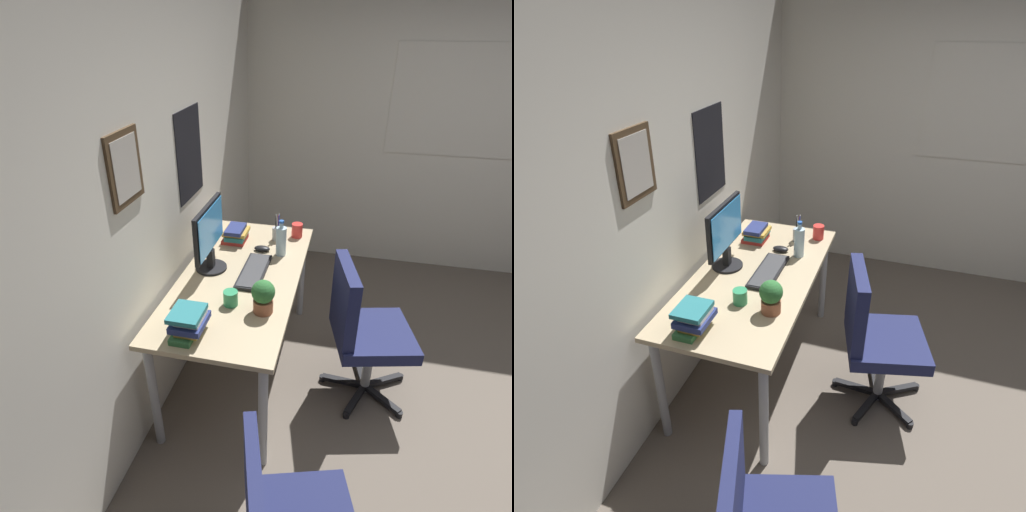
# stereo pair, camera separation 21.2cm
# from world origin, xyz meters

# --- Properties ---
(wall_back) EXTENTS (4.40, 0.10, 2.60)m
(wall_back) POSITION_xyz_m (0.00, 2.15, 1.30)
(wall_back) COLOR silver
(wall_back) RESTS_ON ground_plane
(wall_side) EXTENTS (0.09, 4.40, 2.60)m
(wall_side) POSITION_xyz_m (2.15, 0.00, 1.30)
(wall_side) COLOR silver
(wall_side) RESTS_ON ground_plane
(desk) EXTENTS (1.54, 0.73, 0.76)m
(desk) POSITION_xyz_m (0.29, 1.71, 0.67)
(desk) COLOR tan
(desk) RESTS_ON ground_plane
(office_chair) EXTENTS (0.58, 0.58, 0.95)m
(office_chair) POSITION_xyz_m (0.24, 0.94, 0.53)
(office_chair) COLOR #1E234C
(office_chair) RESTS_ON ground_plane
(monitor) EXTENTS (0.46, 0.20, 0.43)m
(monitor) POSITION_xyz_m (0.33, 1.91, 1.00)
(monitor) COLOR black
(monitor) RESTS_ON desk
(keyboard) EXTENTS (0.43, 0.15, 0.03)m
(keyboard) POSITION_xyz_m (0.33, 1.63, 0.77)
(keyboard) COLOR black
(keyboard) RESTS_ON desk
(computer_mouse) EXTENTS (0.06, 0.11, 0.04)m
(computer_mouse) POSITION_xyz_m (0.63, 1.64, 0.77)
(computer_mouse) COLOR black
(computer_mouse) RESTS_ON desk
(water_bottle) EXTENTS (0.07, 0.07, 0.25)m
(water_bottle) POSITION_xyz_m (0.61, 1.51, 0.86)
(water_bottle) COLOR silver
(water_bottle) RESTS_ON desk
(coffee_mug_near) EXTENTS (0.12, 0.08, 0.09)m
(coffee_mug_near) POSITION_xyz_m (-0.02, 1.68, 0.80)
(coffee_mug_near) COLOR #2D8C59
(coffee_mug_near) RESTS_ON desk
(coffee_mug_far) EXTENTS (0.12, 0.08, 0.10)m
(coffee_mug_far) POSITION_xyz_m (0.91, 1.44, 0.81)
(coffee_mug_far) COLOR red
(coffee_mug_far) RESTS_ON desk
(potted_plant) EXTENTS (0.13, 0.13, 0.19)m
(potted_plant) POSITION_xyz_m (-0.05, 1.49, 0.86)
(potted_plant) COLOR brown
(potted_plant) RESTS_ON desk
(pen_cup) EXTENTS (0.07, 0.07, 0.20)m
(pen_cup) POSITION_xyz_m (0.82, 1.58, 0.81)
(pen_cup) COLOR #9EA0A5
(pen_cup) RESTS_ON desk
(book_stack_left) EXTENTS (0.22, 0.17, 0.14)m
(book_stack_left) POSITION_xyz_m (-0.32, 1.81, 0.83)
(book_stack_left) COLOR #33723F
(book_stack_left) RESTS_ON desk
(book_stack_right) EXTENTS (0.22, 0.17, 0.11)m
(book_stack_right) POSITION_xyz_m (0.74, 1.86, 0.81)
(book_stack_right) COLOR #B22D28
(book_stack_right) RESTS_ON desk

